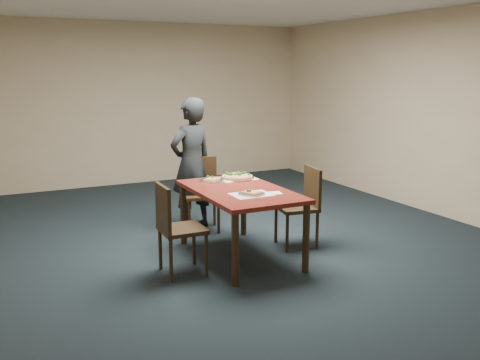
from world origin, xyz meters
name	(u,v)px	position (x,y,z in m)	size (l,w,h in m)	color
ground	(248,245)	(0.00, 0.00, 0.00)	(8.00, 8.00, 0.00)	black
room_shell	(248,93)	(0.00, 0.00, 1.74)	(8.00, 8.00, 8.00)	#C8B08B
dining_table	(240,198)	(-0.24, -0.30, 0.66)	(0.90, 1.50, 0.75)	maroon
chair_far	(201,189)	(-0.22, 0.87, 0.52)	(0.52, 0.52, 0.91)	black
chair_left	(175,224)	(-1.04, -0.46, 0.52)	(0.43, 0.43, 0.91)	black
chair_right	(303,202)	(0.57, -0.26, 0.52)	(0.49, 0.49, 0.91)	black
diner	(191,164)	(-0.31, 0.95, 0.83)	(0.60, 0.40, 1.66)	black
placemat_main	(237,178)	(-0.02, 0.23, 0.75)	(0.42, 0.32, 0.00)	white
placemat_near	(251,194)	(-0.25, -0.57, 0.75)	(0.40, 0.30, 0.00)	white
pizza_pan	(237,177)	(-0.02, 0.23, 0.77)	(0.39, 0.39, 0.07)	silver
slice_plate_near	(251,193)	(-0.25, -0.57, 0.76)	(0.28, 0.28, 0.05)	silver
slice_plate_far	(211,180)	(-0.35, 0.24, 0.76)	(0.28, 0.28, 0.06)	silver
napkin	(274,193)	(-0.01, -0.63, 0.75)	(0.14, 0.14, 0.01)	white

